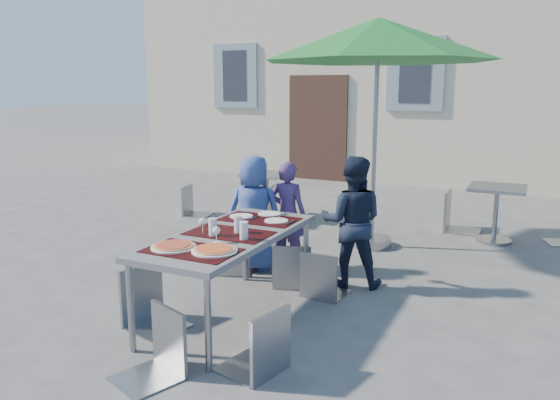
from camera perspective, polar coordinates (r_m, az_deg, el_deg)
The scene contains 21 objects.
ground at distance 4.52m, azimuth -8.24°, elevation -14.12°, with size 90.00×90.00×0.00m, color #4C4C4E.
dining_table at distance 4.63m, azimuth -5.33°, elevation -4.14°, with size 0.80×1.85×0.76m.
pizza_near_left at distance 4.25m, azimuth -11.08°, elevation -4.75°, with size 0.34×0.34×0.03m.
pizza_near_right at distance 4.11m, azimuth -6.87°, elevation -5.19°, with size 0.34×0.34×0.03m.
glassware at distance 4.51m, azimuth -5.55°, elevation -2.86°, with size 0.48×0.39×0.15m.
place_settings at distance 5.14m, azimuth -1.83°, elevation -1.76°, with size 0.64×0.44×0.01m.
child_0 at distance 5.88m, azimuth -2.73°, elevation -1.39°, with size 0.61×0.40×1.25m, color #354C93.
child_1 at distance 5.99m, azimuth 0.80°, elevation -1.50°, with size 0.43×0.28×1.17m, color #4E356D.
child_2 at distance 5.45m, azimuth 7.53°, elevation -2.25°, with size 0.63×0.37×1.31m, color #161E31.
chair_0 at distance 5.77m, azimuth -5.06°, elevation -2.61°, with size 0.53×0.53×0.92m.
chair_1 at distance 5.37m, azimuth 1.30°, elevation -4.12°, with size 0.48×0.49×0.85m.
chair_2 at distance 5.12m, azimuth 4.49°, elevation -4.94°, with size 0.40×0.41×0.85m.
chair_3 at distance 4.64m, azimuth -13.70°, elevation -6.24°, with size 0.51×0.51×0.95m.
chair_4 at distance 3.77m, azimuth -2.11°, elevation -10.61°, with size 0.49×0.48×0.90m.
chair_5 at distance 3.84m, azimuth -12.92°, elevation -10.54°, with size 0.51×0.52×0.90m.
patio_umbrella at distance 6.72m, azimuth 10.22°, elevation 16.02°, with size 2.76×2.76×2.75m.
cafe_table_0 at distance 8.29m, azimuth -1.36°, elevation 1.18°, with size 0.64×0.64×0.68m.
bg_chair_l_0 at distance 8.53m, azimuth -9.16°, elevation 1.78°, with size 0.46×0.45×0.87m.
bg_chair_r_0 at distance 7.85m, azimuth -1.73°, elevation 1.85°, with size 0.54×0.54×1.04m.
cafe_table_1 at distance 7.46m, azimuth 21.67°, elevation -0.47°, with size 0.68×0.68×0.73m.
bg_chair_l_1 at distance 7.85m, azimuth 18.02°, elevation 1.29°, with size 0.47×0.47×1.04m.
Camera 1 is at (2.30, -3.35, 1.96)m, focal length 35.00 mm.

